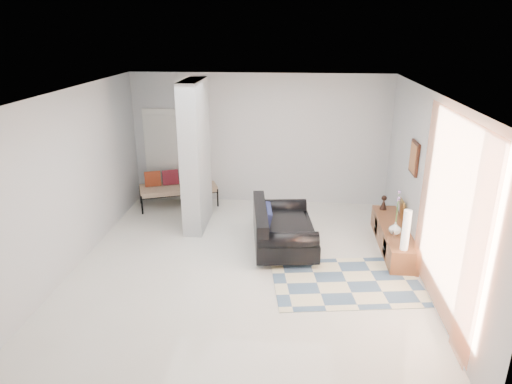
{
  "coord_description": "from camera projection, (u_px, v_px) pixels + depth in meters",
  "views": [
    {
      "loc": [
        0.74,
        -6.55,
        3.69
      ],
      "look_at": [
        0.12,
        0.6,
        1.08
      ],
      "focal_mm": 32.0,
      "sensor_mm": 36.0,
      "label": 1
    }
  ],
  "objects": [
    {
      "name": "floor",
      "position": [
        245.0,
        266.0,
        7.45
      ],
      "size": [
        6.0,
        6.0,
        0.0
      ],
      "primitive_type": "plane",
      "color": "beige",
      "rests_on": "ground"
    },
    {
      "name": "ceiling",
      "position": [
        244.0,
        93.0,
        6.49
      ],
      "size": [
        6.0,
        6.0,
        0.0
      ],
      "primitive_type": "plane",
      "rotation": [
        3.14,
        0.0,
        0.0
      ],
      "color": "white",
      "rests_on": "wall_back"
    },
    {
      "name": "wall_back",
      "position": [
        260.0,
        140.0,
        9.78
      ],
      "size": [
        6.0,
        0.0,
        6.0
      ],
      "primitive_type": "plane",
      "rotation": [
        1.57,
        0.0,
        0.0
      ],
      "color": "silver",
      "rests_on": "ground"
    },
    {
      "name": "wall_front",
      "position": [
        209.0,
        293.0,
        4.16
      ],
      "size": [
        6.0,
        0.0,
        6.0
      ],
      "primitive_type": "plane",
      "rotation": [
        -1.57,
        0.0,
        0.0
      ],
      "color": "silver",
      "rests_on": "ground"
    },
    {
      "name": "wall_left",
      "position": [
        72.0,
        180.0,
        7.19
      ],
      "size": [
        0.0,
        6.0,
        6.0
      ],
      "primitive_type": "plane",
      "rotation": [
        1.57,
        0.0,
        1.57
      ],
      "color": "silver",
      "rests_on": "ground"
    },
    {
      "name": "wall_right",
      "position": [
        429.0,
        191.0,
        6.75
      ],
      "size": [
        0.0,
        6.0,
        6.0
      ],
      "primitive_type": "plane",
      "rotation": [
        1.57,
        0.0,
        -1.57
      ],
      "color": "silver",
      "rests_on": "ground"
    },
    {
      "name": "partition_column",
      "position": [
        196.0,
        156.0,
        8.56
      ],
      "size": [
        0.35,
        1.2,
        2.8
      ],
      "primitive_type": "cube",
      "color": "#A5A9AC",
      "rests_on": "floor"
    },
    {
      "name": "hallway_door",
      "position": [
        165.0,
        155.0,
        10.04
      ],
      "size": [
        0.85,
        0.06,
        2.04
      ],
      "primitive_type": "cube",
      "color": "silver",
      "rests_on": "floor"
    },
    {
      "name": "curtain",
      "position": [
        448.0,
        218.0,
        5.66
      ],
      "size": [
        0.0,
        2.55,
        2.55
      ],
      "primitive_type": "plane",
      "rotation": [
        1.57,
        0.0,
        1.57
      ],
      "color": "orange",
      "rests_on": "wall_right"
    },
    {
      "name": "wall_art",
      "position": [
        414.0,
        158.0,
        7.51
      ],
      "size": [
        0.04,
        0.45,
        0.55
      ],
      "primitive_type": "cube",
      "color": "black",
      "rests_on": "wall_right"
    },
    {
      "name": "media_console",
      "position": [
        393.0,
        237.0,
        8.02
      ],
      "size": [
        0.45,
        2.02,
        0.8
      ],
      "color": "brown",
      "rests_on": "floor"
    },
    {
      "name": "loveseat",
      "position": [
        280.0,
        229.0,
        7.99
      ],
      "size": [
        1.22,
        1.85,
        0.76
      ],
      "rotation": [
        0.0,
        0.0,
        0.12
      ],
      "color": "silver",
      "rests_on": "floor"
    },
    {
      "name": "daybed",
      "position": [
        177.0,
        186.0,
        9.9
      ],
      "size": [
        1.76,
        1.22,
        0.77
      ],
      "rotation": [
        0.0,
        0.0,
        0.36
      ],
      "color": "black",
      "rests_on": "floor"
    },
    {
      "name": "area_rug",
      "position": [
        347.0,
        282.0,
        6.98
      ],
      "size": [
        2.41,
        1.78,
        0.01
      ],
      "primitive_type": "cube",
      "rotation": [
        0.0,
        0.0,
        0.14
      ],
      "color": "beige",
      "rests_on": "floor"
    },
    {
      "name": "cylinder_lamp",
      "position": [
        406.0,
        230.0,
        7.03
      ],
      "size": [
        0.12,
        0.12,
        0.66
      ],
      "primitive_type": "cylinder",
      "color": "white",
      "rests_on": "media_console"
    },
    {
      "name": "bronze_figurine",
      "position": [
        384.0,
        203.0,
        8.67
      ],
      "size": [
        0.15,
        0.15,
        0.27
      ],
      "primitive_type": null,
      "rotation": [
        0.0,
        0.0,
        -0.12
      ],
      "color": "black",
      "rests_on": "media_console"
    },
    {
      "name": "vase",
      "position": [
        395.0,
        228.0,
        7.64
      ],
      "size": [
        0.22,
        0.22,
        0.21
      ],
      "primitive_type": "imported",
      "rotation": [
        0.0,
        0.0,
        0.08
      ],
      "color": "white",
      "rests_on": "media_console"
    }
  ]
}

